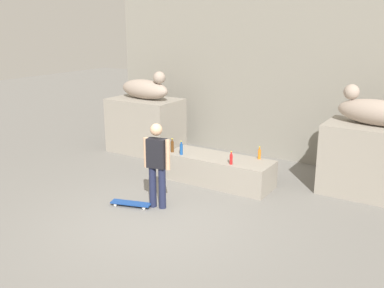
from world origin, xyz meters
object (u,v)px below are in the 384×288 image
object	(u,v)px
bottle_blue	(181,149)
bottle_red	(231,159)
skater	(157,162)
bottle_brown	(172,146)
bottle_orange	(259,154)
statue_reclining_right	(375,111)
skateboard	(131,203)
statue_reclining_left	(145,88)

from	to	relation	value
bottle_blue	bottle_red	size ratio (longest dim) A/B	1.12
skater	bottle_brown	xyz separation A→B (m)	(-0.72, 1.55, -0.18)
bottle_orange	statue_reclining_right	bearing A→B (deg)	20.97
skater	statue_reclining_right	bearing A→B (deg)	30.53
skater	bottle_blue	world-z (taller)	skater
skater	skateboard	distance (m)	1.01
bottle_brown	skater	bearing A→B (deg)	-65.02
bottle_blue	statue_reclining_right	bearing A→B (deg)	21.13
statue_reclining_right	bottle_brown	xyz separation A→B (m)	(-4.00, -1.37, -1.01)
bottle_blue	bottle_orange	bearing A→B (deg)	21.34
statue_reclining_left	bottle_blue	size ratio (longest dim) A/B	5.20
statue_reclining_left	bottle_orange	distance (m)	3.92
bottle_blue	bottle_brown	world-z (taller)	bottle_brown
statue_reclining_right	bottle_brown	world-z (taller)	statue_reclining_right
skateboard	bottle_orange	xyz separation A→B (m)	(1.64, 2.38, 0.66)
bottle_blue	bottle_red	xyz separation A→B (m)	(1.26, -0.02, -0.02)
skater	bottle_red	xyz separation A→B (m)	(0.82, 1.47, -0.19)
bottle_red	statue_reclining_left	bearing A→B (deg)	156.66
skater	bottle_orange	bearing A→B (deg)	49.80
bottle_brown	statue_reclining_left	bearing A→B (deg)	142.89
bottle_blue	bottle_red	world-z (taller)	bottle_blue
skateboard	bottle_blue	bearing A→B (deg)	72.45
bottle_orange	bottle_red	distance (m)	0.74
statue_reclining_left	bottle_brown	distance (m)	2.48
bottle_red	skater	bearing A→B (deg)	-119.21
statue_reclining_left	statue_reclining_right	xyz separation A→B (m)	(5.80, 0.01, 0.00)
bottle_brown	bottle_red	bearing A→B (deg)	-3.04
statue_reclining_right	bottle_orange	bearing A→B (deg)	32.38
statue_reclining_right	skater	size ratio (longest dim) A/B	1.01
statue_reclining_left	skater	world-z (taller)	statue_reclining_left
statue_reclining_right	skater	xyz separation A→B (m)	(-3.27, -2.93, -0.84)
skater	skateboard	bearing A→B (deg)	-162.70
statue_reclining_right	bottle_blue	distance (m)	4.11
bottle_orange	bottle_brown	xyz separation A→B (m)	(-1.90, -0.57, 0.02)
statue_reclining_left	bottle_red	world-z (taller)	statue_reclining_left
statue_reclining_left	skater	distance (m)	3.95
statue_reclining_left	bottle_brown	bearing A→B (deg)	-30.44
bottle_orange	bottle_brown	world-z (taller)	bottle_brown
skateboard	statue_reclining_right	bearing A→B (deg)	23.81
statue_reclining_left	bottle_blue	bearing A→B (deg)	-27.60
statue_reclining_right	skater	distance (m)	4.47
statue_reclining_right	bottle_orange	world-z (taller)	statue_reclining_right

